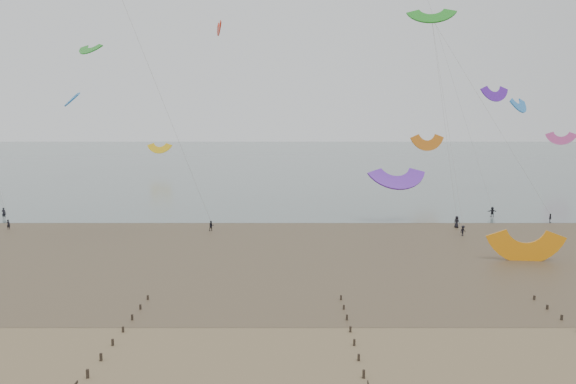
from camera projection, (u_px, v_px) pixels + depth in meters
name	position (u px, v px, depth m)	size (l,w,h in m)	color
ground	(301.00, 354.00, 40.29)	(500.00, 500.00, 0.00)	brown
sea_and_shore	(264.00, 245.00, 74.39)	(500.00, 665.00, 0.03)	#475654
kitesurfer_lead	(8.00, 224.00, 84.80)	(0.56, 0.37, 1.55)	black
kitesurfers	(391.00, 219.00, 88.70)	(90.56, 16.27, 1.88)	black
grounded_kite	(525.00, 261.00, 66.30)	(7.47, 3.91, 5.69)	orange
kites_airborne	(260.00, 97.00, 127.89)	(254.15, 115.88, 41.31)	red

